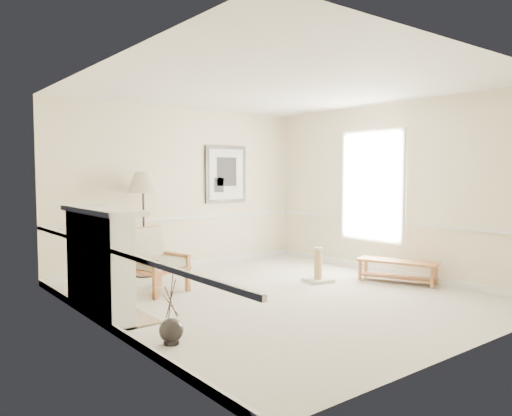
{
  "coord_description": "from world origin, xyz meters",
  "views": [
    {
      "loc": [
        -4.5,
        -5.22,
        1.72
      ],
      "look_at": [
        0.11,
        0.7,
        1.2
      ],
      "focal_mm": 35.0,
      "sensor_mm": 36.0,
      "label": 1
    }
  ],
  "objects_px": {
    "armchair": "(152,257)",
    "bench": "(397,268)",
    "floor_vase": "(171,331)",
    "floor_lamp": "(143,185)",
    "scratching_post": "(318,271)"
  },
  "relations": [
    {
      "from": "armchair",
      "to": "bench",
      "type": "relative_size",
      "value": 0.72
    },
    {
      "from": "floor_vase",
      "to": "bench",
      "type": "xyz_separation_m",
      "value": [
        4.18,
        0.35,
        0.1
      ]
    },
    {
      "from": "floor_lamp",
      "to": "scratching_post",
      "type": "height_order",
      "value": "floor_lamp"
    },
    {
      "from": "floor_lamp",
      "to": "scratching_post",
      "type": "xyz_separation_m",
      "value": [
        2.0,
        -2.07,
        -1.35
      ]
    },
    {
      "from": "armchair",
      "to": "floor_lamp",
      "type": "relative_size",
      "value": 0.53
    },
    {
      "from": "armchair",
      "to": "floor_lamp",
      "type": "bearing_deg",
      "value": 56.62
    },
    {
      "from": "armchair",
      "to": "bench",
      "type": "bearing_deg",
      "value": -43.6
    },
    {
      "from": "armchair",
      "to": "scratching_post",
      "type": "distance_m",
      "value": 2.59
    },
    {
      "from": "floor_vase",
      "to": "floor_lamp",
      "type": "height_order",
      "value": "floor_lamp"
    },
    {
      "from": "bench",
      "to": "armchair",
      "type": "bearing_deg",
      "value": 150.78
    },
    {
      "from": "floor_lamp",
      "to": "armchair",
      "type": "bearing_deg",
      "value": -109.0
    },
    {
      "from": "floor_lamp",
      "to": "bench",
      "type": "distance_m",
      "value": 4.31
    },
    {
      "from": "floor_vase",
      "to": "armchair",
      "type": "distance_m",
      "value": 2.4
    },
    {
      "from": "armchair",
      "to": "floor_lamp",
      "type": "xyz_separation_m",
      "value": [
        0.35,
        1.02,
        1.02
      ]
    },
    {
      "from": "floor_lamp",
      "to": "scratching_post",
      "type": "bearing_deg",
      "value": -46.05
    }
  ]
}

